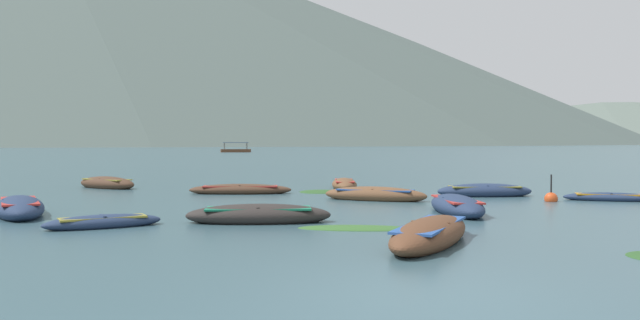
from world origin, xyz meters
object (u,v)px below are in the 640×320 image
rowboat_8 (485,191)px  rowboat_1 (430,234)px  rowboat_5 (610,197)px  rowboat_3 (240,190)px  rowboat_4 (107,184)px  rowboat_0 (259,215)px  rowboat_7 (20,208)px  rowboat_10 (103,222)px  rowboat_6 (457,206)px  rowboat_9 (344,184)px  ferry_0 (236,150)px  mooring_buoy (551,199)px  rowboat_2 (375,195)px

rowboat_8 → rowboat_1: bearing=-114.7°
rowboat_1 → rowboat_5: size_ratio=1.31×
rowboat_3 → rowboat_4: 7.78m
rowboat_0 → rowboat_7: bearing=163.0°
rowboat_8 → rowboat_10: (-13.33, -8.49, -0.07)m
rowboat_6 → rowboat_9: bearing=102.0°
rowboat_10 → rowboat_0: bearing=9.8°
rowboat_7 → rowboat_9: (11.30, 10.38, -0.03)m
rowboat_0 → rowboat_7: rowboat_7 is taller
rowboat_1 → rowboat_9: (0.08, 16.63, -0.02)m
rowboat_7 → ferry_0: 129.10m
rowboat_1 → rowboat_10: 8.58m
rowboat_8 → rowboat_10: 15.81m
rowboat_1 → mooring_buoy: (7.11, 9.27, -0.11)m
rowboat_2 → rowboat_8: same height
rowboat_8 → ferry_0: ferry_0 is taller
rowboat_10 → ferry_0: bearing=91.7°
rowboat_1 → mooring_buoy: mooring_buoy is taller
rowboat_0 → rowboat_5: 14.45m
rowboat_6 → rowboat_8: bearing=63.1°
rowboat_4 → rowboat_8: 18.01m
rowboat_0 → rowboat_8: (9.26, 7.78, 0.00)m
rowboat_0 → rowboat_3: bearing=95.7°
rowboat_4 → ferry_0: ferry_0 is taller
rowboat_1 → rowboat_5: 13.40m
rowboat_0 → mooring_buoy: bearing=25.7°
rowboat_0 → mooring_buoy: size_ratio=3.48×
rowboat_5 → rowboat_7: 20.99m
rowboat_4 → rowboat_7: (0.36, -11.51, 0.01)m
rowboat_4 → mooring_buoy: size_ratio=3.21×
rowboat_5 → rowboat_7: size_ratio=0.78×
rowboat_4 → rowboat_3: bearing=-30.0°
rowboat_9 → rowboat_3: bearing=-150.7°
rowboat_9 → mooring_buoy: (7.03, -7.36, -0.08)m
rowboat_2 → rowboat_7: 12.44m
rowboat_6 → rowboat_7: bearing=178.2°
rowboat_10 → mooring_buoy: size_ratio=2.66×
rowboat_8 → rowboat_9: (-5.33, 4.86, -0.01)m
rowboat_0 → rowboat_2: rowboat_2 is taller
rowboat_5 → rowboat_9: rowboat_9 is taller
rowboat_1 → rowboat_5: rowboat_1 is taller
rowboat_1 → rowboat_3: rowboat_1 is taller
rowboat_9 → rowboat_10: size_ratio=1.27×
rowboat_10 → ferry_0: ferry_0 is taller
rowboat_4 → rowboat_9: (11.66, -1.12, -0.03)m
rowboat_5 → rowboat_6: size_ratio=0.82×
rowboat_3 → rowboat_8: (10.25, -2.09, 0.04)m
rowboat_8 → ferry_0: 124.78m
rowboat_6 → rowboat_9: (-2.30, 10.81, -0.03)m
rowboat_8 → mooring_buoy: size_ratio=3.43×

